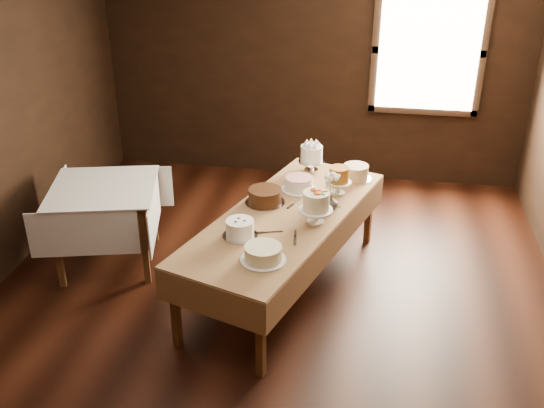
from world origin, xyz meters
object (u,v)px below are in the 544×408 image
Objects in this scene: cake_meringue at (311,159)px; cake_server_b at (295,241)px; cake_flowers at (316,209)px; flower_vase at (331,203)px; display_table at (285,220)px; cake_chocolate at (265,197)px; cake_cream at (263,254)px; cake_server_d at (333,208)px; cake_server_a at (274,232)px; cake_caramel at (339,182)px; cake_swirl at (240,229)px; side_table at (104,197)px; cake_speckled at (356,173)px; cake_lattice at (299,184)px; cake_server_c at (297,201)px.

cake_meringue is 1.13× the size of cake_server_b.
flower_vase is (0.11, 0.26, -0.06)m from cake_flowers.
cake_chocolate is (-0.21, 0.19, 0.12)m from display_table.
cake_cream is (-0.05, -0.75, 0.11)m from display_table.
display_table is 10.63× the size of cake_server_d.
cake_server_a and cake_server_b have the same top height.
cake_meringue is 0.68× the size of cake_chocolate.
cake_server_b is at bearing -106.27° from cake_caramel.
cake_flowers is 0.66m from cake_swirl.
cake_chocolate is (1.50, 0.05, 0.10)m from side_table.
display_table is at bearing -4.48° from side_table.
cake_speckled is 1.26× the size of cake_server_d.
cake_caramel is at bearing 157.17° from cake_server_b.
cake_server_d is (2.09, 0.06, 0.04)m from side_table.
cake_flowers reaches higher than cake_speckled.
cake_server_b is at bearing 59.20° from cake_cream.
side_table is 4.22× the size of cake_meringue.
cake_server_b is at bearing -84.12° from cake_lattice.
cake_server_d is at bearing -80.77° from cake_server_c.
cake_lattice is 2.68× the size of flower_vase.
cake_flowers is 2.25× the size of flower_vase.
flower_vase is (0.26, -0.80, -0.06)m from cake_meringue.
flower_vase is at bearing 31.42° from cake_server_a.
cake_speckled reaches higher than cake_lattice.
cake_speckled reaches higher than cake_server_d.
cake_flowers reaches higher than cake_caramel.
cake_server_b is 1.86× the size of flower_vase.
cake_cream is at bearing -80.39° from cake_chocolate.
cake_flowers is (0.22, -0.60, 0.07)m from cake_lattice.
cake_meringue is 1.13× the size of cake_server_a.
cake_lattice is 0.65m from cake_flowers.
cake_caramel is at bearing 26.25° from cake_chocolate.
cake_meringue is 1.07m from cake_flowers.
flower_vase is (0.67, 0.60, -0.00)m from cake_swirl.
flower_vase is at bearing 0.98° from side_table.
cake_flowers is at bearing -106.72° from cake_speckled.
cake_meringue is 1.73m from cake_cream.
cake_server_d is (-0.16, -0.65, -0.06)m from cake_speckled.
cake_speckled is at bearing 69.36° from cake_cream.
cake_server_b is (0.35, -0.61, -0.06)m from cake_chocolate.
side_table is at bearing 116.13° from cake_server_c.
cake_server_b is at bearing -111.12° from flower_vase.
cake_meringue is at bearing 84.66° from cake_cream.
cake_lattice is 1.28× the size of cake_caramel.
flower_vase is (0.31, -0.10, 0.06)m from cake_server_c.
cake_server_a is at bearing -126.87° from cake_server_b.
cake_server_c is at bearing 75.68° from display_table.
cake_swirl is (-0.35, -0.94, 0.01)m from cake_lattice.
flower_vase is at bearing -96.71° from cake_caramel.
side_table is 2.15m from cake_caramel.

